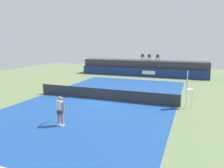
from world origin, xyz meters
TOP-DOWN VIEW (x-y plane):
  - ground_plane at (0.00, 3.00)m, footprint 48.00×48.00m
  - court_inner at (0.00, 0.00)m, footprint 12.00×22.00m
  - sponsor_wall at (0.00, 13.50)m, footprint 18.00×0.22m
  - spectator_platform at (0.00, 15.30)m, footprint 18.00×2.80m
  - spectator_chair_far_left at (-0.20, 15.25)m, footprint 0.47×0.47m
  - spectator_chair_left at (0.87, 14.97)m, footprint 0.45×0.45m
  - spectator_chair_center at (2.02, 15.11)m, footprint 0.44×0.44m
  - umpire_chair at (6.69, -0.02)m, footprint 0.51×0.51m
  - tennis_net at (0.00, 0.00)m, footprint 12.40×0.02m
  - net_post_near at (-6.20, 0.00)m, footprint 0.10×0.10m
  - net_post_far at (6.20, 0.00)m, footprint 0.10×0.10m
  - tennis_player at (-0.12, -6.32)m, footprint 0.63×1.16m
  - tennis_ball at (-4.49, -2.89)m, footprint 0.07×0.07m

SIDE VIEW (x-z plane):
  - ground_plane at x=0.00m, z-range 0.00..0.00m
  - court_inner at x=0.00m, z-range 0.00..0.00m
  - tennis_ball at x=-4.49m, z-range 0.00..0.07m
  - tennis_net at x=0.00m, z-range 0.00..0.95m
  - net_post_near at x=-6.20m, z-range 0.00..1.00m
  - net_post_far at x=6.20m, z-range 0.00..1.00m
  - sponsor_wall at x=0.00m, z-range 0.00..1.20m
  - tennis_player at x=-0.12m, z-range 0.07..1.84m
  - spectator_platform at x=0.00m, z-range 0.00..2.20m
  - umpire_chair at x=6.69m, z-range 0.21..2.97m
  - spectator_chair_far_left at x=-0.20m, z-range 2.25..3.14m
  - spectator_chair_left at x=0.87m, z-range 2.25..3.14m
  - spectator_chair_center at x=2.02m, z-range 2.25..3.14m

